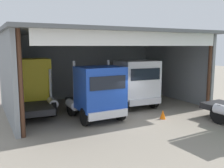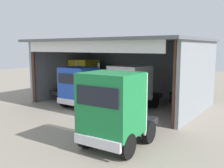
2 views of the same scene
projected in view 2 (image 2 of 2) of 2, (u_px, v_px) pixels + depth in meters
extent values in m
plane|color=gray|center=(90.00, 113.00, 18.76)|extent=(80.00, 80.00, 0.00)
cube|color=gray|center=(143.00, 70.00, 25.06)|extent=(13.27, 0.24, 5.26)
cube|color=gray|center=(65.00, 69.00, 25.49)|extent=(0.24, 8.23, 5.26)
cube|color=gray|center=(199.00, 79.00, 17.96)|extent=(0.24, 8.23, 5.26)
cube|color=slate|center=(118.00, 41.00, 20.98)|extent=(13.87, 9.11, 0.20)
cylinder|color=#4C2D1E|center=(34.00, 73.00, 22.13)|extent=(0.24, 0.24, 5.26)
cylinder|color=#4C2D1E|center=(174.00, 85.00, 14.88)|extent=(0.24, 0.24, 5.26)
cube|color=white|center=(85.00, 46.00, 17.78)|extent=(11.94, 0.12, 0.90)
cube|color=yellow|center=(84.00, 74.00, 25.47)|extent=(2.59, 2.20, 2.83)
cube|color=black|center=(91.00, 68.00, 26.19)|extent=(2.08, 0.22, 0.85)
cube|color=silver|center=(91.00, 87.00, 26.49)|extent=(2.33, 0.34, 0.44)
cube|color=#232326|center=(70.00, 91.00, 24.22)|extent=(2.09, 3.59, 0.36)
cylinder|color=silver|center=(68.00, 78.00, 25.34)|extent=(0.18, 0.18, 2.43)
cylinder|color=silver|center=(83.00, 80.00, 23.96)|extent=(0.18, 0.18, 2.43)
cylinder|color=silver|center=(80.00, 90.00, 23.75)|extent=(0.65, 1.24, 0.56)
cylinder|color=black|center=(80.00, 89.00, 26.69)|extent=(0.38, 1.09, 1.07)
cylinder|color=black|center=(95.00, 91.00, 25.34)|extent=(0.38, 1.09, 1.07)
cylinder|color=black|center=(63.00, 91.00, 24.92)|extent=(0.38, 1.09, 1.07)
cylinder|color=black|center=(78.00, 94.00, 23.58)|extent=(0.38, 1.09, 1.07)
cube|color=#1E47B7|center=(78.00, 83.00, 20.23)|extent=(2.58, 2.09, 2.50)
cube|color=black|center=(69.00, 79.00, 19.30)|extent=(2.18, 0.07, 0.75)
cube|color=silver|center=(69.00, 102.00, 19.53)|extent=(2.44, 0.18, 0.44)
cube|color=#232326|center=(94.00, 96.00, 21.99)|extent=(1.95, 3.53, 0.36)
cylinder|color=silver|center=(99.00, 82.00, 20.54)|extent=(0.18, 0.18, 3.06)
cylinder|color=silver|center=(77.00, 80.00, 21.84)|extent=(0.18, 0.18, 3.06)
cylinder|color=silver|center=(81.00, 93.00, 22.38)|extent=(0.57, 1.20, 0.56)
cylinder|color=black|center=(86.00, 104.00, 19.46)|extent=(0.31, 1.02, 1.02)
cylinder|color=black|center=(65.00, 101.00, 20.74)|extent=(0.31, 1.02, 1.02)
cylinder|color=black|center=(104.00, 99.00, 21.38)|extent=(0.31, 1.02, 1.02)
cylinder|color=black|center=(84.00, 96.00, 22.65)|extent=(0.31, 1.02, 1.02)
cube|color=white|center=(130.00, 83.00, 19.52)|extent=(2.78, 2.64, 2.62)
cube|color=black|center=(120.00, 78.00, 18.51)|extent=(2.21, 0.23, 0.78)
cube|color=silver|center=(119.00, 103.00, 18.75)|extent=(2.47, 0.36, 0.44)
cube|color=#232326|center=(142.00, 97.00, 21.12)|extent=(2.21, 3.48, 0.36)
cylinder|color=silver|center=(152.00, 85.00, 19.86)|extent=(0.18, 0.18, 2.73)
cylinder|color=silver|center=(128.00, 82.00, 21.33)|extent=(0.18, 0.18, 2.73)
cylinder|color=silver|center=(129.00, 94.00, 21.61)|extent=(0.65, 1.24, 0.56)
cylinder|color=black|center=(138.00, 106.00, 18.65)|extent=(0.39, 1.15, 1.13)
cylinder|color=black|center=(114.00, 102.00, 20.10)|extent=(0.39, 1.15, 1.13)
cylinder|color=black|center=(154.00, 101.00, 20.42)|extent=(0.39, 1.15, 1.13)
cylinder|color=black|center=(131.00, 97.00, 21.87)|extent=(0.39, 1.15, 1.13)
cube|color=#197F3D|center=(111.00, 103.00, 11.77)|extent=(2.65, 2.34, 2.86)
cube|color=black|center=(97.00, 97.00, 10.75)|extent=(2.17, 0.16, 0.86)
cube|color=silver|center=(97.00, 143.00, 11.02)|extent=(2.43, 0.27, 0.44)
cube|color=#232326|center=(129.00, 125.00, 13.48)|extent=(2.06, 3.33, 0.36)
cylinder|color=silver|center=(145.00, 104.00, 12.24)|extent=(0.18, 0.18, 3.06)
cylinder|color=silver|center=(106.00, 99.00, 13.46)|extent=(0.18, 0.18, 3.06)
cylinder|color=silver|center=(108.00, 121.00, 13.82)|extent=(0.61, 1.22, 0.56)
cylinder|color=black|center=(127.00, 146.00, 11.04)|extent=(0.35, 1.15, 1.14)
cylinder|color=black|center=(87.00, 136.00, 12.24)|extent=(0.35, 1.15, 1.14)
cylinder|color=black|center=(149.00, 132.00, 12.90)|extent=(0.35, 1.15, 1.14)
cylinder|color=black|center=(112.00, 125.00, 14.10)|extent=(0.35, 1.15, 1.14)
cylinder|color=#B21E19|center=(180.00, 98.00, 22.12)|extent=(0.58, 0.58, 0.89)
cube|color=black|center=(176.00, 98.00, 22.06)|extent=(0.90, 0.60, 1.00)
cone|color=orange|center=(104.00, 115.00, 17.29)|extent=(0.36, 0.36, 0.56)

